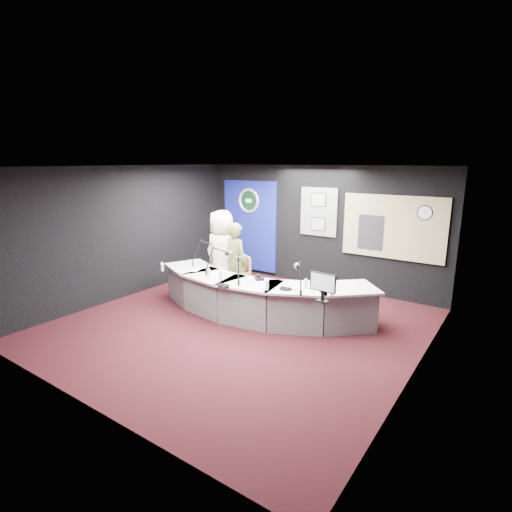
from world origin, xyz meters
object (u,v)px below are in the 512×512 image
Objects in this scene: broadcast_desk at (255,297)px; person_woman at (236,262)px; armchair_right at (236,280)px; armchair_left at (222,274)px; person_man at (222,254)px.

broadcast_desk is 1.04m from person_woman.
armchair_right reaches higher than broadcast_desk.
person_woman is (0.00, 0.00, 0.38)m from armchair_right.
person_man is (0.00, 0.00, 0.45)m from armchair_left.
person_man reaches higher than person_woman.
person_woman is (-0.81, 0.47, 0.46)m from broadcast_desk.
person_man is (-0.40, 0.03, 0.49)m from armchair_right.
person_woman is (0.40, -0.03, -0.11)m from person_man.
armchair_left is at bearing 9.13° from person_woman.
person_woman is at bearing -179.92° from person_man.
person_man is at bearing 9.13° from person_woman.
armchair_left reaches higher than armchair_right.
person_man is at bearing -152.48° from armchair_right.
person_woman reaches higher than armchair_left.
armchair_right is at bearing -179.92° from person_man.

